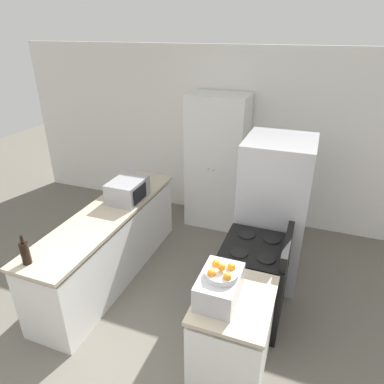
# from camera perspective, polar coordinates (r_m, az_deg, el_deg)

# --- Properties ---
(wall_back) EXTENTS (7.00, 0.06, 2.60)m
(wall_back) POSITION_cam_1_polar(r_m,az_deg,el_deg) (5.31, 5.86, 9.18)
(wall_back) COLOR white
(wall_back) RESTS_ON ground_plane
(counter_left) EXTENTS (0.60, 2.43, 0.88)m
(counter_left) POSITION_cam_1_polar(r_m,az_deg,el_deg) (4.31, -13.47, -8.54)
(counter_left) COLOR silver
(counter_left) RESTS_ON ground_plane
(counter_right) EXTENTS (0.60, 0.77, 0.88)m
(counter_right) POSITION_cam_1_polar(r_m,az_deg,el_deg) (3.17, 6.70, -23.09)
(counter_right) COLOR silver
(counter_right) RESTS_ON ground_plane
(pantry_cabinet) EXTENTS (0.84, 0.60, 1.99)m
(pantry_cabinet) POSITION_cam_1_polar(r_m,az_deg,el_deg) (5.11, 4.20, 4.96)
(pantry_cabinet) COLOR silver
(pantry_cabinet) RESTS_ON ground_plane
(stove) EXTENTS (0.66, 0.70, 1.04)m
(stove) POSITION_cam_1_polar(r_m,az_deg,el_deg) (3.69, 10.06, -14.42)
(stove) COLOR black
(stove) RESTS_ON ground_plane
(refrigerator) EXTENTS (0.77, 0.79, 1.74)m
(refrigerator) POSITION_cam_1_polar(r_m,az_deg,el_deg) (4.10, 13.37, -3.13)
(refrigerator) COLOR #A3A3A8
(refrigerator) RESTS_ON ground_plane
(microwave) EXTENTS (0.37, 0.49, 0.26)m
(microwave) POSITION_cam_1_polar(r_m,az_deg,el_deg) (4.24, -10.65, 0.28)
(microwave) COLOR #939399
(microwave) RESTS_ON counter_left
(wine_bottle) EXTENTS (0.08, 0.08, 0.29)m
(wine_bottle) POSITION_cam_1_polar(r_m,az_deg,el_deg) (3.43, -26.04, -9.08)
(wine_bottle) COLOR black
(wine_bottle) RESTS_ON counter_left
(toaster_oven) EXTENTS (0.31, 0.45, 0.22)m
(toaster_oven) POSITION_cam_1_polar(r_m,az_deg,el_deg) (2.76, 4.54, -15.43)
(toaster_oven) COLOR #B2B2B7
(toaster_oven) RESTS_ON counter_right
(fruit_bowl) EXTENTS (0.25, 0.25, 0.12)m
(fruit_bowl) POSITION_cam_1_polar(r_m,az_deg,el_deg) (2.66, 4.92, -13.24)
(fruit_bowl) COLOR silver
(fruit_bowl) RESTS_ON toaster_oven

